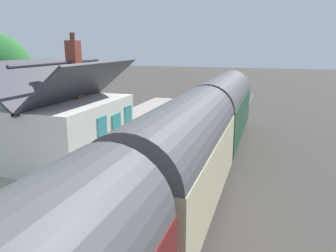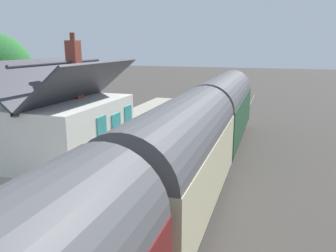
{
  "view_description": "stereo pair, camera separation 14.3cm",
  "coord_description": "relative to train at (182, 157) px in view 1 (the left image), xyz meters",
  "views": [
    {
      "loc": [
        -16.35,
        -3.77,
        6.1
      ],
      "look_at": [
        0.48,
        1.5,
        1.81
      ],
      "focal_mm": 35.4,
      "sensor_mm": 36.0,
      "label": 1
    },
    {
      "loc": [
        -16.3,
        -3.9,
        6.1
      ],
      "look_at": [
        0.48,
        1.5,
        1.81
      ],
      "focal_mm": 35.4,
      "sensor_mm": 36.0,
      "label": 2
    }
  ],
  "objects": [
    {
      "name": "rail_near",
      "position": [
        5.5,
        -0.72,
        -2.15
      ],
      "size": [
        52.0,
        0.08,
        0.14
      ],
      "primitive_type": "cube",
      "color": "gray",
      "rests_on": "ground"
    },
    {
      "name": "planter_bench_right",
      "position": [
        10.49,
        2.9,
        -0.92
      ],
      "size": [
        0.58,
        0.58,
        0.91
      ],
      "color": "gray",
      "rests_on": "platform"
    },
    {
      "name": "platform_edge_coping",
      "position": [
        5.5,
        2.08,
        -1.4
      ],
      "size": [
        32.0,
        0.36,
        0.02
      ],
      "primitive_type": "cube",
      "color": "beige",
      "rests_on": "platform"
    },
    {
      "name": "bench_mid_platform",
      "position": [
        12.4,
        4.17,
        -0.94
      ],
      "size": [
        1.41,
        0.45,
        0.88
      ],
      "color": "brown",
      "rests_on": "platform"
    },
    {
      "name": "bench_platform_end",
      "position": [
        15.7,
        3.91,
        -0.94
      ],
      "size": [
        1.41,
        0.48,
        0.88
      ],
      "color": "brown",
      "rests_on": "platform"
    },
    {
      "name": "rail_far",
      "position": [
        5.5,
        0.72,
        -2.15
      ],
      "size": [
        52.0,
        0.08,
        0.14
      ],
      "primitive_type": "cube",
      "color": "gray",
      "rests_on": "ground"
    },
    {
      "name": "planter_under_sign",
      "position": [
        10.91,
        7.09,
        -0.87
      ],
      "size": [
        0.68,
        0.68,
        1.01
      ],
      "color": "black",
      "rests_on": "platform"
    },
    {
      "name": "station_building",
      "position": [
        2.37,
        6.35,
        0.12
      ],
      "size": [
        6.61,
        4.57,
        5.89
      ],
      "color": "white",
      "rests_on": "platform"
    },
    {
      "name": "platform",
      "position": [
        5.5,
        5.27,
        -1.81
      ],
      "size": [
        32.0,
        6.75,
        0.81
      ],
      "primitive_type": "cube",
      "color": "#A39B8C",
      "rests_on": "ground"
    },
    {
      "name": "station_sign_board",
      "position": [
        14.16,
        2.83,
        -0.22
      ],
      "size": [
        0.96,
        0.06,
        1.57
      ],
      "color": "black",
      "rests_on": "platform"
    },
    {
      "name": "planter_edge_near",
      "position": [
        0.57,
        3.6,
        -1.02
      ],
      "size": [
        0.44,
        0.44,
        0.76
      ],
      "color": "black",
      "rests_on": "platform"
    },
    {
      "name": "train",
      "position": [
        0.0,
        0.0,
        0.0
      ],
      "size": [
        29.33,
        2.73,
        4.32
      ],
      "color": "black",
      "rests_on": "ground"
    },
    {
      "name": "ground_plane",
      "position": [
        5.5,
        0.9,
        -2.22
      ],
      "size": [
        160.0,
        160.0,
        0.0
      ],
      "primitive_type": "plane",
      "color": "#423D38"
    },
    {
      "name": "bench_near_building",
      "position": [
        8.17,
        4.23,
        -0.94
      ],
      "size": [
        1.42,
        0.5,
        0.88
      ],
      "color": "brown",
      "rests_on": "platform"
    }
  ]
}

